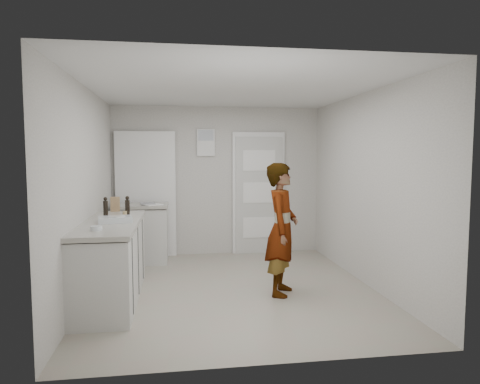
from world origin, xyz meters
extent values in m
plane|color=#A19687|center=(0.00, 0.00, 0.00)|extent=(4.00, 4.00, 0.00)
plane|color=#B2AFA8|center=(0.00, 2.00, 1.25)|extent=(3.50, 0.00, 3.50)
plane|color=#B2AFA8|center=(0.00, -2.00, 1.25)|extent=(3.50, 0.00, 3.50)
plane|color=#B2AFA8|center=(-1.75, 0.00, 1.25)|extent=(0.00, 4.00, 4.00)
plane|color=#B2AFA8|center=(1.75, 0.00, 1.25)|extent=(0.00, 4.00, 4.00)
plane|color=silver|center=(0.00, 0.00, 2.50)|extent=(4.00, 4.00, 0.00)
cube|color=silver|center=(0.70, 1.93, 1.00)|extent=(0.80, 0.05, 2.00)
cube|color=white|center=(0.70, 1.96, 1.03)|extent=(0.90, 0.04, 2.10)
sphere|color=#D9B353|center=(1.03, 1.88, 0.95)|extent=(0.07, 0.07, 0.07)
cube|color=white|center=(-0.20, 1.97, 1.90)|extent=(0.30, 0.02, 0.45)
cube|color=black|center=(-1.20, 1.97, 1.02)|extent=(0.90, 0.05, 2.04)
cube|color=white|center=(-1.20, 1.94, 1.03)|extent=(0.98, 0.02, 2.10)
cube|color=silver|center=(-1.45, -0.20, 0.43)|extent=(0.60, 1.90, 0.86)
cube|color=black|center=(-1.45, -0.20, 0.04)|extent=(0.56, 1.86, 0.08)
cube|color=#AFABA1|center=(-1.45, -0.20, 0.90)|extent=(0.64, 1.96, 0.05)
cube|color=silver|center=(-1.25, 1.55, 0.43)|extent=(0.80, 0.55, 0.86)
cube|color=black|center=(-1.25, 1.55, 0.04)|extent=(0.75, 0.54, 0.08)
cube|color=#AFABA1|center=(-1.25, 1.55, 0.90)|extent=(0.84, 0.61, 0.05)
imported|color=silver|center=(0.56, -0.27, 0.80)|extent=(0.58, 0.68, 1.60)
cube|color=#A67853|center=(-1.52, 0.70, 1.02)|extent=(0.13, 0.06, 0.20)
cylinder|color=tan|center=(-1.33, 0.10, 0.96)|extent=(0.05, 0.05, 0.08)
cylinder|color=black|center=(-1.32, 0.38, 1.02)|extent=(0.06, 0.06, 0.19)
sphere|color=black|center=(-1.32, 0.38, 1.14)|extent=(0.05, 0.05, 0.05)
cylinder|color=black|center=(-1.56, 0.14, 1.03)|extent=(0.06, 0.06, 0.21)
sphere|color=black|center=(-1.56, 0.14, 1.16)|extent=(0.05, 0.05, 0.05)
cube|color=silver|center=(-1.39, -0.27, 0.96)|extent=(0.41, 0.32, 0.06)
cube|color=white|center=(-1.39, -0.27, 0.95)|extent=(0.36, 0.27, 0.05)
cylinder|color=silver|center=(-1.50, -0.79, 0.95)|extent=(0.12, 0.12, 0.05)
sphere|color=white|center=(-1.52, -0.80, 0.95)|extent=(0.04, 0.04, 0.04)
sphere|color=white|center=(-1.48, -0.78, 0.95)|extent=(0.04, 0.04, 0.04)
cube|color=white|center=(-1.09, 1.46, 0.93)|extent=(0.38, 0.41, 0.01)
camera|label=1|loc=(-0.68, -5.24, 1.68)|focal=32.00mm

